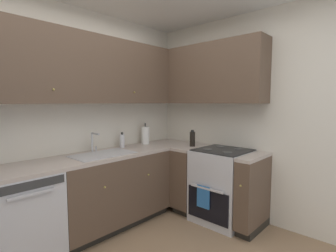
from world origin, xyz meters
TOP-DOWN VIEW (x-y plane):
  - wall_back at (0.00, 1.50)m, footprint 3.53×0.05m
  - wall_right at (1.74, 0.00)m, footprint 0.05×3.05m
  - dishwasher at (-0.57, 1.17)m, footprint 0.60×0.63m
  - lower_cabinets_back at (0.42, 1.18)m, footprint 1.38×0.62m
  - countertop_back at (0.42, 1.17)m, footprint 2.59×0.60m
  - lower_cabinets_right at (1.42, 0.40)m, footprint 0.62×1.10m
  - countertop_right at (1.41, 0.40)m, footprint 0.60×1.10m
  - oven_range at (1.43, 0.27)m, footprint 0.68×0.62m
  - upper_cabinets_back at (0.26, 1.31)m, footprint 2.27×0.34m
  - upper_cabinets_right at (1.55, 0.65)m, footprint 0.32×1.65m
  - sink at (0.29, 1.14)m, footprint 0.69×0.40m
  - faucet at (0.30, 1.35)m, footprint 0.07×0.16m
  - soap_bottle at (0.72, 1.35)m, footprint 0.06×0.06m
  - paper_towel_roll at (1.11, 1.33)m, footprint 0.11×0.11m
  - oil_bottle at (1.41, 0.73)m, footprint 0.07×0.07m

SIDE VIEW (x-z plane):
  - dishwasher at x=-0.57m, z-range 0.00..0.85m
  - lower_cabinets_back at x=0.42m, z-range 0.00..0.85m
  - lower_cabinets_right at x=1.42m, z-range 0.00..0.85m
  - oven_range at x=1.43m, z-range -0.07..0.97m
  - sink at x=0.29m, z-range 0.79..0.89m
  - countertop_back at x=0.42m, z-range 0.85..0.88m
  - countertop_right at x=1.41m, z-range 0.85..0.88m
  - soap_bottle at x=0.72m, z-range 0.87..1.07m
  - oil_bottle at x=1.41m, z-range 0.88..1.10m
  - paper_towel_roll at x=1.11m, z-range 0.85..1.16m
  - faucet at x=0.30m, z-range 0.91..1.14m
  - wall_back at x=0.00m, z-range 0.00..2.56m
  - wall_right at x=1.74m, z-range 0.00..2.56m
  - upper_cabinets_back at x=0.26m, z-range 1.46..2.22m
  - upper_cabinets_right at x=1.55m, z-range 1.46..2.22m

